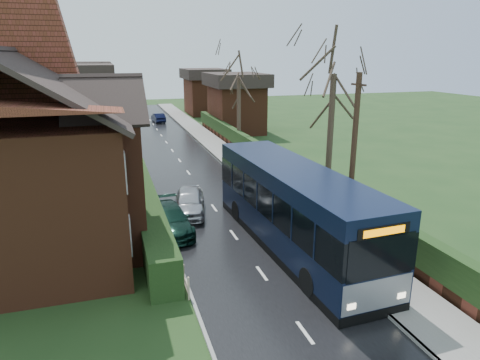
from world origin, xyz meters
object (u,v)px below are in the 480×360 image
object	(u,v)px
car_green	(170,220)
bus_stop_sign	(295,194)
bus	(294,209)
telegraph_pole	(353,155)
car_silver	(189,202)
brick_house	(35,147)

from	to	relation	value
car_green	bus_stop_sign	size ratio (longest dim) A/B	1.78
bus	telegraph_pole	world-z (taller)	telegraph_pole
car_silver	telegraph_pole	world-z (taller)	telegraph_pole
brick_house	car_silver	distance (m)	8.16
telegraph_pole	car_silver	bearing A→B (deg)	139.08
car_silver	telegraph_pole	size ratio (longest dim) A/B	0.53
car_silver	bus	bearing A→B (deg)	-44.69
brick_house	car_green	bearing A→B (deg)	-13.63
bus_stop_sign	car_silver	bearing A→B (deg)	155.75
telegraph_pole	bus_stop_sign	bearing A→B (deg)	136.74
brick_house	car_green	size ratio (longest dim) A/B	3.27
bus	bus_stop_sign	size ratio (longest dim) A/B	4.95
bus	car_silver	size ratio (longest dim) A/B	3.01
brick_house	bus	xyz separation A→B (m)	(10.94, -4.82, -2.53)
brick_house	bus_stop_sign	xyz separation A→B (m)	(12.10, -2.40, -2.73)
brick_house	car_green	world-z (taller)	brick_house
bus_stop_sign	bus	bearing A→B (deg)	-106.38
telegraph_pole	brick_house	bearing A→B (deg)	157.86
bus_stop_sign	telegraph_pole	world-z (taller)	telegraph_pole
bus	bus_stop_sign	xyz separation A→B (m)	(1.16, 2.42, -0.20)
car_silver	bus_stop_sign	distance (m)	5.90
bus_stop_sign	telegraph_pole	distance (m)	3.54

